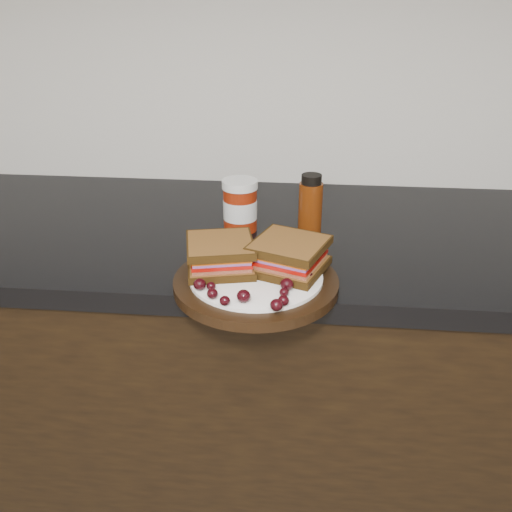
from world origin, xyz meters
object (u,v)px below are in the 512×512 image
(plate, at_px, (256,283))
(condiment_jar, at_px, (240,205))
(sandwich_left, at_px, (220,255))
(oil_bottle, at_px, (310,207))

(plate, bearing_deg, condiment_jar, 102.94)
(sandwich_left, relative_size, oil_bottle, 0.85)
(plate, height_order, sandwich_left, sandwich_left)
(plate, bearing_deg, sandwich_left, 163.27)
(condiment_jar, height_order, oil_bottle, oil_bottle)
(plate, bearing_deg, oil_bottle, 68.39)
(sandwich_left, distance_m, condiment_jar, 0.23)
(sandwich_left, bearing_deg, condiment_jar, 75.95)
(plate, height_order, oil_bottle, oil_bottle)
(condiment_jar, bearing_deg, plate, -77.06)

